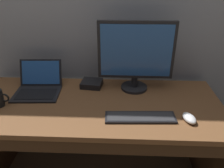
% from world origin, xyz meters
% --- Properties ---
extents(desk, '(1.66, 0.70, 0.75)m').
position_xyz_m(desk, '(0.00, -0.01, 0.58)').
color(desk, brown).
rests_on(desk, ground).
extents(laptop_black, '(0.33, 0.32, 0.20)m').
position_xyz_m(laptop_black, '(-0.43, 0.13, 0.79)').
color(laptop_black, black).
rests_on(laptop_black, desk).
extents(external_monitor, '(0.52, 0.19, 0.50)m').
position_xyz_m(external_monitor, '(0.26, 0.19, 1.02)').
color(external_monitor, black).
rests_on(external_monitor, desk).
extents(wired_keyboard, '(0.42, 0.13, 0.02)m').
position_xyz_m(wired_keyboard, '(0.28, -0.17, 0.76)').
color(wired_keyboard, black).
rests_on(wired_keyboard, desk).
extents(computer_mouse, '(0.09, 0.12, 0.04)m').
position_xyz_m(computer_mouse, '(0.56, -0.18, 0.77)').
color(computer_mouse, white).
rests_on(computer_mouse, desk).
extents(external_drive_box, '(0.17, 0.15, 0.04)m').
position_xyz_m(external_drive_box, '(-0.06, 0.23, 0.77)').
color(external_drive_box, black).
rests_on(external_drive_box, desk).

